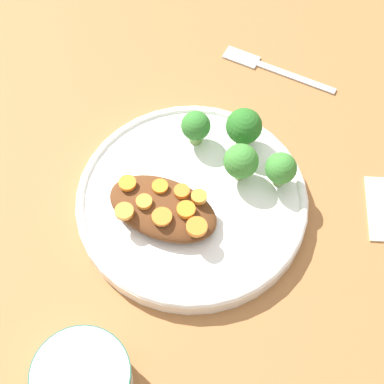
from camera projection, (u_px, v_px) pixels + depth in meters
ground_plane at (192, 206)px, 0.81m from camera, size 4.00×4.00×0.00m
plate at (192, 201)px, 0.80m from camera, size 0.29×0.29×0.03m
dip_bowl at (83, 380)px, 0.67m from camera, size 0.11×0.11×0.05m
stew_mound at (163, 208)px, 0.77m from camera, size 0.14×0.08×0.03m
broccoli_floret_0 at (241, 162)px, 0.78m from camera, size 0.04×0.04×0.06m
broccoli_floret_1 at (196, 127)px, 0.81m from camera, size 0.04×0.04×0.05m
broccoli_floret_2 at (281, 169)px, 0.78m from camera, size 0.04×0.04×0.05m
broccoli_floret_3 at (244, 127)px, 0.81m from camera, size 0.05×0.05×0.06m
carrot_slice_0 at (162, 217)px, 0.75m from camera, size 0.02×0.02×0.00m
carrot_slice_1 at (124, 211)px, 0.75m from camera, size 0.02×0.02×0.01m
carrot_slice_2 at (199, 197)px, 0.76m from camera, size 0.02×0.02×0.01m
carrot_slice_3 at (160, 186)px, 0.77m from camera, size 0.02×0.02×0.00m
carrot_slice_4 at (197, 227)px, 0.74m from camera, size 0.02×0.02×0.01m
carrot_slice_5 at (127, 183)px, 0.77m from camera, size 0.02×0.02×0.00m
carrot_slice_6 at (182, 191)px, 0.76m from camera, size 0.02×0.02×0.01m
carrot_slice_7 at (144, 202)px, 0.76m from camera, size 0.02×0.02×0.01m
carrot_slice_8 at (186, 210)px, 0.75m from camera, size 0.02×0.02×0.01m
fork at (268, 67)px, 0.93m from camera, size 0.17×0.03×0.01m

